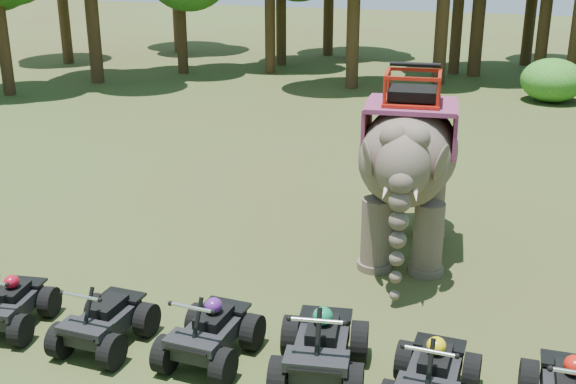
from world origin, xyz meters
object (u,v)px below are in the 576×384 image
(atv_1, at_px, (103,313))
(atv_3, at_px, (321,338))
(atv_2, at_px, (210,325))
(elephant, at_px, (408,164))
(atv_4, at_px, (433,367))
(atv_0, at_px, (9,298))

(atv_1, bearing_deg, atv_3, 5.29)
(atv_2, bearing_deg, atv_3, 4.62)
(atv_1, distance_m, atv_2, 1.83)
(elephant, xyz_separation_m, atv_4, (1.36, -5.23, -1.34))
(atv_0, bearing_deg, atv_2, -5.78)
(atv_3, bearing_deg, atv_4, -14.10)
(atv_2, height_order, atv_3, atv_3)
(atv_0, xyz_separation_m, atv_2, (3.67, 0.20, 0.06))
(atv_4, bearing_deg, atv_3, 176.70)
(atv_1, xyz_separation_m, atv_3, (3.63, 0.25, 0.09))
(atv_2, xyz_separation_m, atv_3, (1.81, 0.07, 0.07))
(elephant, height_order, atv_2, elephant)
(atv_1, height_order, atv_2, atv_2)
(elephant, height_order, atv_1, elephant)
(atv_0, height_order, atv_4, atv_4)
(atv_0, relative_size, atv_2, 0.91)
(atv_0, distance_m, atv_2, 3.68)
(elephant, distance_m, atv_1, 6.81)
(atv_2, xyz_separation_m, atv_4, (3.51, -0.05, 0.00))
(atv_0, distance_m, atv_3, 5.49)
(atv_1, height_order, atv_3, atv_3)
(elephant, distance_m, atv_4, 5.57)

